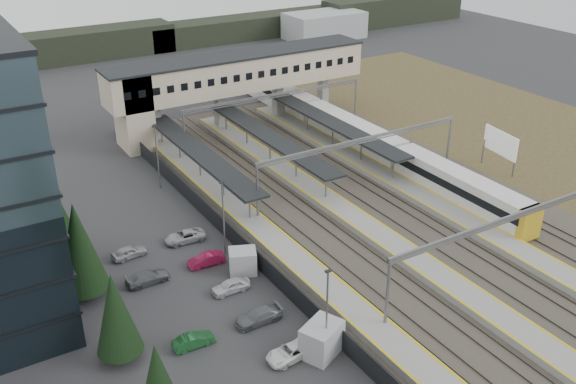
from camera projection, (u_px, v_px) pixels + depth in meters
ground at (348, 278)px, 61.00m from camera, size 220.00×220.00×0.00m
conifer_row at (132, 337)px, 45.65m from camera, size 4.42×49.82×9.50m
car_park at (262, 364)px, 49.31m from camera, size 10.34×44.68×1.29m
lampposts at (267, 256)px, 56.32m from camera, size 0.50×53.25×8.07m
fence at (262, 264)px, 61.36m from camera, size 0.08×90.00×2.00m
relay_cabin_near at (322, 339)px, 50.80m from camera, size 3.98×3.55×2.73m
relay_cabin_far at (243, 261)px, 61.45m from camera, size 3.23×3.01×2.37m
rail_corridor at (390, 228)px, 69.05m from camera, size 34.00×90.00×0.92m
canopies at (270, 137)px, 83.23m from camera, size 23.10×30.00×3.28m
footbridge at (223, 79)px, 93.29m from camera, size 40.40×6.40×11.20m
gantries at (427, 182)px, 66.24m from camera, size 28.40×62.28×7.17m
train at (354, 134)px, 89.31m from camera, size 2.95×61.58×3.71m
billboard at (500, 144)px, 82.01m from camera, size 1.05×6.16×5.31m
treeline_far at (189, 35)px, 141.55m from camera, size 170.00×19.00×7.00m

